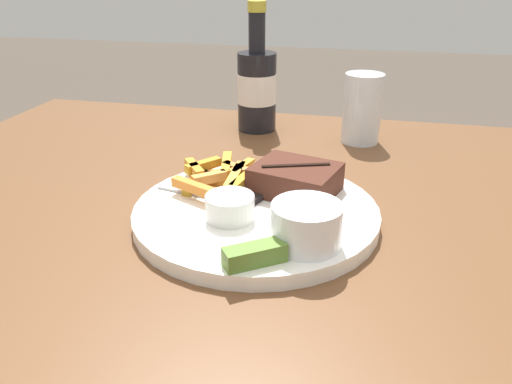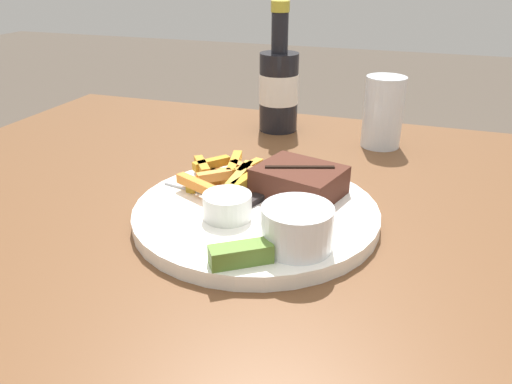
% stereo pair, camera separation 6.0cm
% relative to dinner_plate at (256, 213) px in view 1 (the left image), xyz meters
% --- Properties ---
extents(dining_table, '(1.18, 0.95, 0.73)m').
position_rel_dinner_plate_xyz_m(dining_table, '(0.00, 0.00, -0.10)').
color(dining_table, brown).
rests_on(dining_table, ground_plane).
extents(dinner_plate, '(0.30, 0.30, 0.02)m').
position_rel_dinner_plate_xyz_m(dinner_plate, '(0.00, 0.00, 0.00)').
color(dinner_plate, white).
rests_on(dinner_plate, dining_table).
extents(steak_portion, '(0.12, 0.11, 0.04)m').
position_rel_dinner_plate_xyz_m(steak_portion, '(0.04, 0.05, 0.03)').
color(steak_portion, '#472319').
rests_on(steak_portion, dinner_plate).
extents(fries_pile, '(0.13, 0.14, 0.02)m').
position_rel_dinner_plate_xyz_m(fries_pile, '(-0.06, 0.06, 0.02)').
color(fries_pile, '#CA7E39').
rests_on(fries_pile, dinner_plate).
extents(coleslaw_cup, '(0.08, 0.08, 0.05)m').
position_rel_dinner_plate_xyz_m(coleslaw_cup, '(0.07, -0.07, 0.04)').
color(coleslaw_cup, white).
rests_on(coleslaw_cup, dinner_plate).
extents(dipping_sauce_cup, '(0.06, 0.06, 0.03)m').
position_rel_dinner_plate_xyz_m(dipping_sauce_cup, '(-0.02, -0.04, 0.03)').
color(dipping_sauce_cup, silver).
rests_on(dipping_sauce_cup, dinner_plate).
extents(pickle_spear, '(0.06, 0.05, 0.02)m').
position_rel_dinner_plate_xyz_m(pickle_spear, '(0.03, -0.12, 0.02)').
color(pickle_spear, '#567A2D').
rests_on(pickle_spear, dinner_plate).
extents(fork_utensil, '(0.13, 0.04, 0.00)m').
position_rel_dinner_plate_xyz_m(fork_utensil, '(-0.08, 0.02, 0.01)').
color(fork_utensil, '#B7B7BC').
rests_on(fork_utensil, dinner_plate).
extents(knife_utensil, '(0.07, 0.16, 0.01)m').
position_rel_dinner_plate_xyz_m(knife_utensil, '(0.00, 0.04, 0.01)').
color(knife_utensil, '#B7B7BC').
rests_on(knife_utensil, dinner_plate).
extents(beer_bottle, '(0.07, 0.07, 0.23)m').
position_rel_dinner_plate_xyz_m(beer_bottle, '(-0.08, 0.36, 0.07)').
color(beer_bottle, black).
rests_on(beer_bottle, dining_table).
extents(drinking_glass, '(0.07, 0.07, 0.12)m').
position_rel_dinner_plate_xyz_m(drinking_glass, '(0.11, 0.33, 0.05)').
color(drinking_glass, silver).
rests_on(drinking_glass, dining_table).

